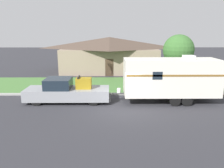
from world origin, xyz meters
name	(u,v)px	position (x,y,z in m)	size (l,w,h in m)	color
ground_plane	(122,110)	(0.00, 0.00, 0.00)	(120.00, 120.00, 0.00)	#2D2D33
curb_strip	(120,94)	(0.00, 3.75, 0.07)	(80.00, 0.30, 0.14)	#999993
lawn_strip	(118,84)	(0.00, 7.40, 0.01)	(80.00, 7.00, 0.03)	#477538
house_across_street	(109,54)	(-0.91, 14.83, 2.37)	(13.28, 6.70, 4.57)	gray
pickup_truck	(67,91)	(-4.15, 1.91, 0.83)	(6.47, 2.06, 1.99)	black
travel_trailer	(171,77)	(3.77, 1.91, 1.93)	(7.94, 2.46, 3.58)	black
mailbox	(70,80)	(-4.42, 4.83, 1.02)	(0.48, 0.20, 1.33)	brown
tree_in_yard	(178,50)	(5.83, 7.06, 3.53)	(2.98, 2.98, 5.04)	brown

